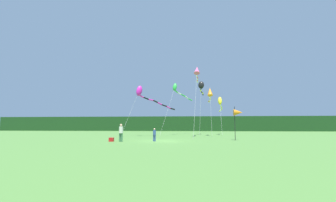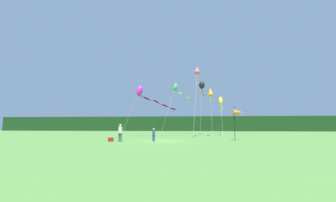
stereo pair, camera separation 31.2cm
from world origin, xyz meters
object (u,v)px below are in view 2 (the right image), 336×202
person_child (154,134)px  kite_green (178,90)px  kite_magenta (144,94)px  kite_rainbow (197,71)px  person_adult (120,132)px  kite_yellow (221,103)px  kite_black (202,86)px  banner_flag_pole (238,113)px  kite_orange (210,93)px  cooler_box (111,140)px

person_child → kite_green: (1.05, 17.32, 6.83)m
kite_magenta → kite_rainbow: bearing=-14.1°
person_adult → kite_yellow: kite_yellow is taller
kite_yellow → kite_rainbow: bearing=-115.0°
person_adult → kite_green: 19.78m
kite_black → banner_flag_pole: bearing=-77.1°
kite_green → kite_orange: bearing=-38.3°
cooler_box → kite_rainbow: bearing=51.1°
cooler_box → kite_green: (5.09, 18.05, 7.34)m
banner_flag_pole → kite_black: size_ratio=0.39×
kite_magenta → kite_black: size_ratio=0.83×
kite_yellow → kite_rainbow: (-3.89, -8.36, 3.56)m
kite_orange → kite_black: kite_black is taller
person_child → banner_flag_pole: size_ratio=0.36×
person_adult → kite_yellow: size_ratio=0.20×
person_adult → banner_flag_pole: 12.13m
kite_yellow → kite_black: (-3.13, -0.72, 2.75)m
person_adult → kite_orange: (9.29, 14.11, 5.47)m
person_adult → kite_orange: 17.76m
kite_yellow → kite_black: 4.23m
kite_orange → kite_black: bearing=106.4°
banner_flag_pole → kite_rainbow: (-4.12, 7.00, 6.03)m
kite_orange → kite_yellow: bearing=67.4°
banner_flag_pole → kite_magenta: 15.27m
kite_green → kite_black: 4.03m
person_child → banner_flag_pole: (8.40, 2.58, 2.15)m
person_child → cooler_box: bearing=-169.8°
cooler_box → kite_green: 20.14m
kite_rainbow → kite_orange: bearing=62.2°
cooler_box → banner_flag_pole: bearing=14.9°
person_adult → person_child: bearing=15.7°
kite_black → person_adult: bearing=-114.2°
banner_flag_pole → kite_yellow: 15.56m
kite_magenta → kite_orange: bearing=10.0°
person_child → kite_yellow: kite_yellow is taller
person_child → kite_magenta: 13.24m
cooler_box → kite_orange: kite_orange is taller
banner_flag_pole → kite_green: 17.13m
kite_magenta → kite_green: (4.57, 5.80, 1.36)m
kite_yellow → kite_magenta: kite_magenta is taller
kite_yellow → kite_green: (-7.12, -0.61, 2.21)m
cooler_box → kite_yellow: bearing=56.8°
cooler_box → kite_yellow: (12.21, 18.67, 5.13)m
kite_yellow → kite_green: bearing=-175.1°
kite_rainbow → kite_yellow: bearing=65.0°
banner_flag_pole → kite_yellow: (-0.23, 15.36, 2.47)m
kite_magenta → person_adult: bearing=-88.0°
banner_flag_pole → kite_green: size_ratio=0.38×
person_child → kite_yellow: size_ratio=0.15×
banner_flag_pole → kite_magenta: size_ratio=0.48×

